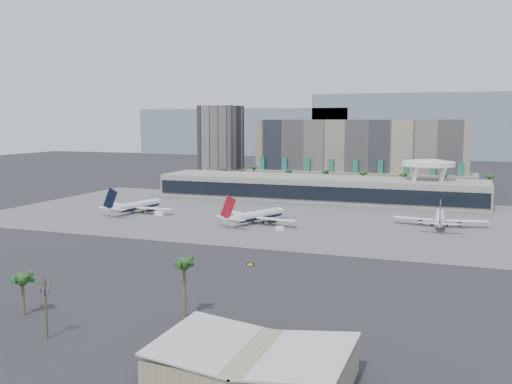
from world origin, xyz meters
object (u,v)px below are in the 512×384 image
(airliner_left, at_px, (136,206))
(utility_pole, at_px, (45,303))
(airliner_centre, at_px, (257,215))
(airliner_right, at_px, (440,219))
(service_vehicle_b, at_px, (280,228))
(taxiway_sign, at_px, (250,264))
(service_vehicle_a, at_px, (159,214))

(airliner_left, bearing_deg, utility_pole, -53.59)
(airliner_centre, bearing_deg, airliner_right, 37.57)
(service_vehicle_b, distance_m, taxiway_sign, 54.18)
(service_vehicle_a, bearing_deg, airliner_centre, 0.83)
(airliner_centre, distance_m, service_vehicle_a, 46.58)
(airliner_centre, xyz_separation_m, service_vehicle_b, (13.40, -11.03, -2.55))
(service_vehicle_b, bearing_deg, taxiway_sign, -103.27)
(airliner_left, xyz_separation_m, service_vehicle_b, (73.63, -17.15, -2.52))
(service_vehicle_a, height_order, taxiway_sign, service_vehicle_a)
(utility_pole, distance_m, service_vehicle_a, 141.64)
(airliner_left, height_order, taxiway_sign, airliner_left)
(service_vehicle_b, bearing_deg, utility_pole, -116.38)
(airliner_right, bearing_deg, service_vehicle_a, -174.39)
(service_vehicle_b, relative_size, taxiway_sign, 1.44)
(airliner_centre, bearing_deg, service_vehicle_b, -16.31)
(service_vehicle_a, relative_size, taxiway_sign, 1.92)
(airliner_right, relative_size, taxiway_sign, 17.61)
(airliner_centre, distance_m, airliner_right, 72.60)
(airliner_centre, xyz_separation_m, airliner_right, (70.31, 18.09, -0.06))
(airliner_right, distance_m, taxiway_sign, 95.96)
(airliner_left, bearing_deg, service_vehicle_a, -3.67)
(airliner_centre, relative_size, service_vehicle_a, 8.79)
(airliner_left, height_order, service_vehicle_b, airliner_left)
(airliner_centre, height_order, service_vehicle_a, airliner_centre)
(airliner_centre, height_order, service_vehicle_b, airliner_centre)
(airliner_right, distance_m, service_vehicle_a, 117.82)
(service_vehicle_a, bearing_deg, taxiway_sign, -40.62)
(utility_pole, relative_size, service_vehicle_a, 2.92)
(airliner_centre, bearing_deg, airliner_left, -162.67)
(service_vehicle_b, bearing_deg, airliner_right, 5.06)
(utility_pole, distance_m, airliner_left, 150.30)
(service_vehicle_b, xyz_separation_m, taxiway_sign, (8.26, -53.55, -0.31))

